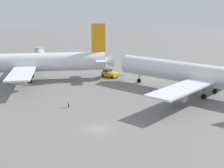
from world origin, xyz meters
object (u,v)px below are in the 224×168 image
(jet_bridge, at_px, (40,54))
(airliner_at_gate_left, at_px, (19,63))
(airliner_being_pushed, at_px, (200,75))
(ground_crew_ramp_agent_by_cones, at_px, (69,103))
(pushback_tug, at_px, (110,73))

(jet_bridge, bearing_deg, airliner_at_gate_left, -93.69)
(airliner_being_pushed, height_order, ground_crew_ramp_agent_by_cones, airliner_being_pushed)
(airliner_being_pushed, distance_m, jet_bridge, 67.51)
(airliner_being_pushed, xyz_separation_m, ground_crew_ramp_agent_by_cones, (-33.74, -9.24, -4.34))
(pushback_tug, distance_m, jet_bridge, 35.93)
(ground_crew_ramp_agent_by_cones, relative_size, jet_bridge, 0.10)
(pushback_tug, bearing_deg, airliner_being_pushed, -44.27)
(pushback_tug, bearing_deg, ground_crew_ramp_agent_by_cones, -109.33)
(airliner_at_gate_left, relative_size, jet_bridge, 3.44)
(pushback_tug, height_order, jet_bridge, jet_bridge)
(airliner_at_gate_left, bearing_deg, airliner_being_pushed, -19.78)
(ground_crew_ramp_agent_by_cones, bearing_deg, airliner_at_gate_left, 122.31)
(airliner_at_gate_left, distance_m, pushback_tug, 29.10)
(airliner_at_gate_left, bearing_deg, ground_crew_ramp_agent_by_cones, -57.69)
(pushback_tug, height_order, ground_crew_ramp_agent_by_cones, pushback_tug)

